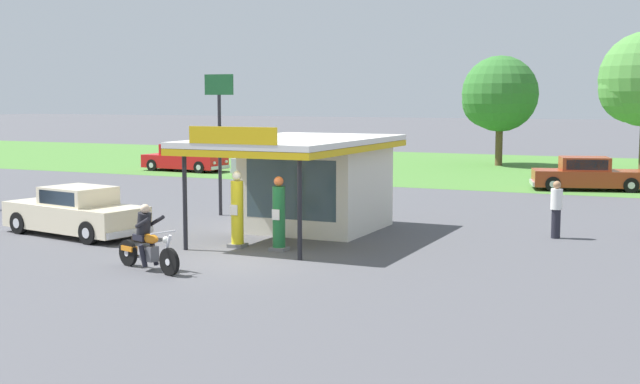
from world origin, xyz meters
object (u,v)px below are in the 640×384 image
(featured_classic_sedan, at_px, (76,213))
(gas_pump_offside, at_px, (279,217))
(motorcycle_with_rider, at_px, (147,243))
(gas_pump_nearside, at_px, (237,212))
(parked_car_back_row_centre_right, at_px, (184,159))
(roadside_pole_sign, at_px, (219,120))
(parked_car_back_row_centre, at_px, (285,164))
(bystander_chatting_near_pumps, at_px, (556,208))
(parked_car_back_row_centre_left, at_px, (588,175))

(featured_classic_sedan, bearing_deg, gas_pump_offside, 2.24)
(gas_pump_offside, height_order, motorcycle_with_rider, gas_pump_offside)
(gas_pump_nearside, bearing_deg, parked_car_back_row_centre_right, 127.21)
(parked_car_back_row_centre_right, bearing_deg, featured_classic_sedan, -64.39)
(motorcycle_with_rider, bearing_deg, featured_classic_sedan, 146.50)
(gas_pump_nearside, xyz_separation_m, roadside_pole_sign, (-3.72, 5.21, 2.35))
(featured_classic_sedan, relative_size, parked_car_back_row_centre_right, 1.02)
(motorcycle_with_rider, height_order, parked_car_back_row_centre, motorcycle_with_rider)
(gas_pump_nearside, relative_size, featured_classic_sedan, 0.41)
(featured_classic_sedan, distance_m, bystander_chatting_near_pumps, 14.12)
(parked_car_back_row_centre, bearing_deg, roadside_pole_sign, -72.05)
(featured_classic_sedan, height_order, parked_car_back_row_centre_left, parked_car_back_row_centre_left)
(gas_pump_nearside, distance_m, featured_classic_sedan, 5.39)
(gas_pump_offside, xyz_separation_m, bystander_chatting_near_pumps, (6.39, 5.15, -0.03))
(featured_classic_sedan, distance_m, parked_car_back_row_centre_left, 22.71)
(motorcycle_with_rider, distance_m, parked_car_back_row_centre_left, 23.57)
(gas_pump_nearside, height_order, featured_classic_sedan, gas_pump_nearside)
(gas_pump_nearside, relative_size, bystander_chatting_near_pumps, 1.25)
(gas_pump_nearside, xyz_separation_m, parked_car_back_row_centre_right, (-14.91, 19.64, -0.29))
(parked_car_back_row_centre, relative_size, parked_car_back_row_centre_left, 1.05)
(motorcycle_with_rider, distance_m, roadside_pole_sign, 9.76)
(parked_car_back_row_centre_left, bearing_deg, gas_pump_offside, -106.56)
(gas_pump_offside, distance_m, featured_classic_sedan, 6.66)
(motorcycle_with_rider, height_order, bystander_chatting_near_pumps, bystander_chatting_near_pumps)
(parked_car_back_row_centre_left, bearing_deg, motorcycle_with_rider, -107.94)
(gas_pump_offside, relative_size, featured_classic_sedan, 0.39)
(parked_car_back_row_centre_right, relative_size, bystander_chatting_near_pumps, 2.98)
(bystander_chatting_near_pumps, bearing_deg, motorcycle_with_rider, -132.70)
(parked_car_back_row_centre, distance_m, roadside_pole_sign, 14.47)
(bystander_chatting_near_pumps, bearing_deg, featured_classic_sedan, -157.48)
(motorcycle_with_rider, bearing_deg, gas_pump_nearside, 83.98)
(motorcycle_with_rider, bearing_deg, gas_pump_offside, 65.15)
(gas_pump_offside, relative_size, motorcycle_with_rider, 0.91)
(gas_pump_nearside, bearing_deg, parked_car_back_row_centre_left, 69.94)
(parked_car_back_row_centre_right, xyz_separation_m, bystander_chatting_near_pumps, (22.58, -14.49, 0.21))
(parked_car_back_row_centre_left, distance_m, bystander_chatting_near_pumps, 13.73)
(parked_car_back_row_centre_right, bearing_deg, parked_car_back_row_centre, -7.47)
(parked_car_back_row_centre_right, height_order, bystander_chatting_near_pumps, bystander_chatting_near_pumps)
(parked_car_back_row_centre_left, distance_m, parked_car_back_row_centre_right, 21.81)
(motorcycle_with_rider, distance_m, bystander_chatting_near_pumps, 11.86)
(parked_car_back_row_centre, relative_size, roadside_pole_sign, 1.13)
(featured_classic_sedan, height_order, parked_car_back_row_centre, parked_car_back_row_centre)
(motorcycle_with_rider, height_order, parked_car_back_row_centre_left, motorcycle_with_rider)
(parked_car_back_row_centre_left, relative_size, roadside_pole_sign, 1.08)
(gas_pump_offside, distance_m, parked_car_back_row_centre, 20.96)
(gas_pump_nearside, distance_m, bystander_chatting_near_pumps, 9.24)
(motorcycle_with_rider, bearing_deg, parked_car_back_row_centre_left, 72.06)
(parked_car_back_row_centre, relative_size, bystander_chatting_near_pumps, 3.29)
(roadside_pole_sign, bearing_deg, bystander_chatting_near_pumps, -0.31)
(gas_pump_offside, bearing_deg, roadside_pole_sign, 133.80)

